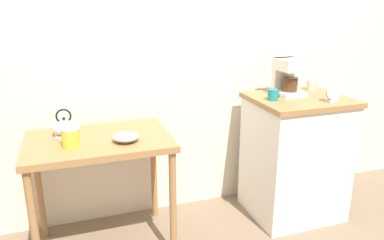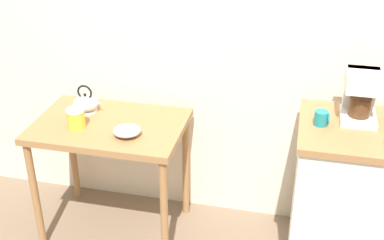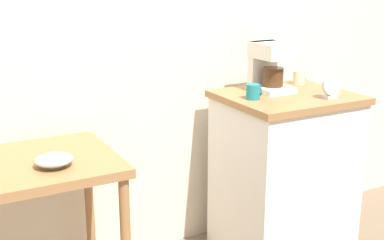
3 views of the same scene
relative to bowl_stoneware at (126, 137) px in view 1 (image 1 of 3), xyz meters
The scene contains 11 objects.
ground_plane 0.99m from the bowl_stoneware, ahead, with size 8.00×8.00×0.00m, color #7A6651.
back_wall 1.06m from the bowl_stoneware, 36.77° to the left, with size 4.40×0.10×2.80m, color beige.
wooden_table 0.23m from the bowl_stoneware, 143.27° to the left, with size 0.87×0.59×0.77m.
kitchen_counter 1.30m from the bowl_stoneware, ahead, with size 0.67×0.58×0.91m.
bowl_stoneware is the anchor object (origin of this frame).
teakettle 0.40m from the bowl_stoneware, 146.37° to the left, with size 0.18×0.15×0.17m.
canister_enamel 0.31m from the bowl_stoneware, behind, with size 0.10×0.10×0.12m.
coffee_maker 1.26m from the bowl_stoneware, ahead, with size 0.18×0.22×0.26m.
mug_small_cream 1.50m from the bowl_stoneware, 10.24° to the left, with size 0.08×0.07×0.08m.
mug_dark_teal 1.04m from the bowl_stoneware, ahead, with size 0.08×0.07×0.08m.
table_clock 1.39m from the bowl_stoneware, ahead, with size 0.10×0.05×0.12m.
Camera 1 is at (-0.89, -2.15, 1.55)m, focal length 34.79 mm.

